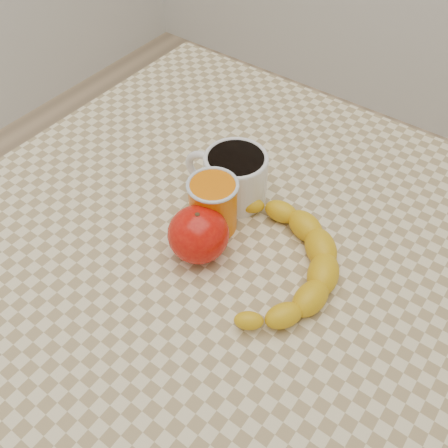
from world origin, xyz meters
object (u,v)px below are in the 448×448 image
Objects in this scene: coffee_mug at (234,175)px; orange_juice_glass at (213,205)px; table at (224,269)px; apple at (198,234)px; banana at (281,261)px.

coffee_mug is 0.07m from orange_juice_glass.
apple is (-0.01, -0.05, 0.12)m from table.
table is at bearing -8.35° from orange_juice_glass.
coffee_mug reaches higher than banana.
table is at bearing 82.26° from apple.
banana is at bearing -4.89° from table.
apple is (0.01, -0.05, -0.01)m from orange_juice_glass.
apple is at bearing 177.48° from banana.
banana reaches higher than table.
orange_juice_glass is at bearing 105.89° from apple.
banana is (0.11, 0.04, -0.02)m from apple.
coffee_mug is 0.16m from banana.
coffee_mug is at bearing 115.65° from table.
orange_juice_glass is (0.01, -0.07, -0.00)m from coffee_mug.
table is 9.49× the size of apple.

